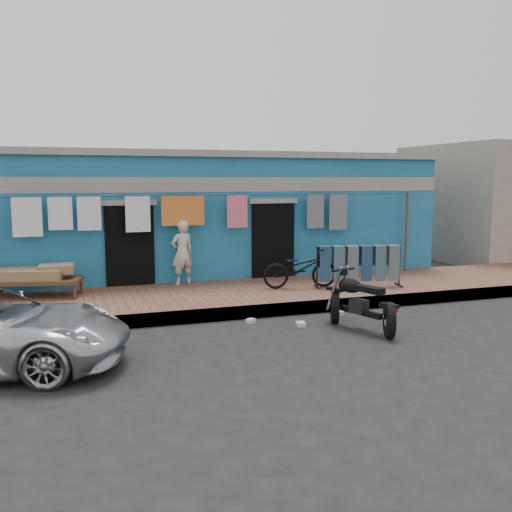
{
  "coord_description": "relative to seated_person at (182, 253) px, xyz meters",
  "views": [
    {
      "loc": [
        -3.69,
        -8.7,
        2.68
      ],
      "look_at": [
        0.0,
        2.0,
        1.15
      ],
      "focal_mm": 40.0,
      "sensor_mm": 36.0,
      "label": 1
    }
  ],
  "objects": [
    {
      "name": "ground",
      "position": [
        1.05,
        -4.2,
        -0.99
      ],
      "size": [
        80.0,
        80.0,
        0.0
      ],
      "primitive_type": "plane",
      "color": "black",
      "rests_on": "ground"
    },
    {
      "name": "sidewalk",
      "position": [
        1.05,
        -1.2,
        -0.87
      ],
      "size": [
        28.0,
        3.0,
        0.25
      ],
      "primitive_type": "cube",
      "color": "brown",
      "rests_on": "ground"
    },
    {
      "name": "curb",
      "position": [
        1.05,
        -2.65,
        -0.87
      ],
      "size": [
        28.0,
        0.1,
        0.25
      ],
      "primitive_type": "cube",
      "color": "gray",
      "rests_on": "ground"
    },
    {
      "name": "building",
      "position": [
        1.05,
        2.79,
        0.69
      ],
      "size": [
        12.2,
        5.2,
        3.36
      ],
      "color": "#1A5C85",
      "rests_on": "ground"
    },
    {
      "name": "neighbor_right",
      "position": [
        12.05,
        2.8,
        0.91
      ],
      "size": [
        6.0,
        5.0,
        3.8
      ],
      "primitive_type": "cube",
      "color": "#9E9384",
      "rests_on": "ground"
    },
    {
      "name": "clothesline",
      "position": [
        0.17,
        0.05,
        0.82
      ],
      "size": [
        10.06,
        0.06,
        2.1
      ],
      "color": "brown",
      "rests_on": "sidewalk"
    },
    {
      "name": "seated_person",
      "position": [
        0.0,
        0.0,
        0.0
      ],
      "size": [
        0.61,
        0.49,
        1.49
      ],
      "primitive_type": "imported",
      "rotation": [
        0.0,
        0.0,
        3.42
      ],
      "color": "beige",
      "rests_on": "sidewalk"
    },
    {
      "name": "bicycle",
      "position": [
        2.41,
        -1.28,
        -0.2
      ],
      "size": [
        1.74,
        0.8,
        1.09
      ],
      "primitive_type": "imported",
      "rotation": [
        0.0,
        0.0,
        1.45
      ],
      "color": "black",
      "rests_on": "sidewalk"
    },
    {
      "name": "motorcycle",
      "position": [
        2.37,
        -4.11,
        -0.47
      ],
      "size": [
        1.55,
        1.97,
        1.05
      ],
      "primitive_type": null,
      "rotation": [
        0.0,
        0.0,
        0.32
      ],
      "color": "black",
      "rests_on": "ground"
    },
    {
      "name": "charpoy",
      "position": [
        -3.15,
        -0.4,
        -0.43
      ],
      "size": [
        2.27,
        1.71,
        0.63
      ],
      "primitive_type": null,
      "rotation": [
        0.0,
        0.0,
        -0.22
      ],
      "color": "brown",
      "rests_on": "sidewalk"
    },
    {
      "name": "jeans_rack",
      "position": [
        3.72,
        -1.58,
        -0.26
      ],
      "size": [
        2.2,
        1.29,
        0.97
      ],
      "primitive_type": null,
      "rotation": [
        0.0,
        0.0,
        -0.23
      ],
      "color": "black",
      "rests_on": "sidewalk"
    },
    {
      "name": "litter_a",
      "position": [
        0.67,
        -3.0,
        -0.96
      ],
      "size": [
        0.21,
        0.21,
        0.08
      ],
      "primitive_type": "cube",
      "rotation": [
        0.0,
        0.0,
        0.67
      ],
      "color": "silver",
      "rests_on": "ground"
    },
    {
      "name": "litter_b",
      "position": [
        2.55,
        -3.0,
        -0.95
      ],
      "size": [
        0.21,
        0.22,
        0.09
      ],
      "primitive_type": "cube",
      "rotation": [
        0.0,
        0.0,
        0.95
      ],
      "color": "silver",
      "rests_on": "ground"
    },
    {
      "name": "litter_c",
      "position": [
        1.46,
        -3.53,
        -0.95
      ],
      "size": [
        0.2,
        0.23,
        0.08
      ],
      "primitive_type": "cube",
      "rotation": [
        0.0,
        0.0,
        1.35
      ],
      "color": "silver",
      "rests_on": "ground"
    }
  ]
}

